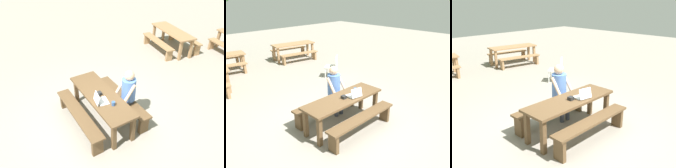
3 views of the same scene
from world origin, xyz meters
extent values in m
plane|color=gray|center=(0.00, 0.00, 0.00)|extent=(30.00, 30.00, 0.00)
cube|color=brown|center=(0.00, 0.00, 0.70)|extent=(2.09, 0.67, 0.05)
cube|color=brown|center=(-0.94, -0.24, 0.34)|extent=(0.09, 0.09, 0.68)
cube|color=brown|center=(0.94, -0.24, 0.34)|extent=(0.09, 0.09, 0.68)
cube|color=brown|center=(-0.94, 0.24, 0.34)|extent=(0.09, 0.09, 0.68)
cube|color=brown|center=(0.94, 0.24, 0.34)|extent=(0.09, 0.09, 0.68)
cube|color=brown|center=(0.00, -0.59, 0.44)|extent=(1.96, 0.30, 0.05)
cube|color=brown|center=(-0.88, -0.59, 0.21)|extent=(0.08, 0.24, 0.42)
cube|color=brown|center=(0.88, -0.59, 0.21)|extent=(0.08, 0.24, 0.42)
cube|color=brown|center=(0.00, 0.59, 0.44)|extent=(1.96, 0.30, 0.05)
cube|color=brown|center=(-0.88, 0.59, 0.21)|extent=(0.08, 0.24, 0.42)
cube|color=brown|center=(0.88, 0.59, 0.21)|extent=(0.08, 0.24, 0.42)
cube|color=white|center=(0.23, -0.09, 0.74)|extent=(0.33, 0.26, 0.02)
cube|color=white|center=(0.21, -0.22, 0.85)|extent=(0.31, 0.12, 0.21)
cube|color=#0F1933|center=(0.21, -0.22, 0.85)|extent=(0.28, 0.10, 0.19)
cube|color=black|center=(-0.03, -0.04, 0.76)|extent=(0.11, 0.10, 0.07)
cylinder|color=#335693|center=(0.47, 0.04, 0.77)|extent=(0.08, 0.08, 0.09)
cylinder|color=#333847|center=(0.16, 0.41, 0.23)|extent=(0.10, 0.10, 0.47)
cylinder|color=#333847|center=(0.34, 0.41, 0.23)|extent=(0.10, 0.10, 0.47)
cube|color=#333847|center=(0.25, 0.50, 0.51)|extent=(0.28, 0.28, 0.12)
cylinder|color=#517AC6|center=(0.25, 0.59, 0.82)|extent=(0.33, 0.33, 0.54)
cylinder|color=#DBAD89|center=(0.07, 0.49, 0.85)|extent=(0.07, 0.32, 0.41)
cylinder|color=#DBAD89|center=(0.44, 0.49, 0.85)|extent=(0.07, 0.32, 0.41)
sphere|color=#DBAD89|center=(0.25, 0.59, 1.19)|extent=(0.23, 0.23, 0.23)
cube|color=white|center=(2.12, 2.70, 0.40)|extent=(0.62, 0.62, 0.02)
cube|color=white|center=(2.25, 2.53, 0.62)|extent=(0.36, 0.28, 0.41)
cylinder|color=white|center=(2.15, 2.97, 0.20)|extent=(0.04, 0.04, 0.39)
cylinder|color=white|center=(1.85, 2.73, 0.20)|extent=(0.04, 0.04, 0.39)
cylinder|color=white|center=(2.39, 2.67, 0.20)|extent=(0.04, 0.04, 0.39)
cylinder|color=white|center=(2.09, 2.43, 0.20)|extent=(0.04, 0.04, 0.39)
cube|color=#9E754C|center=(2.50, 5.71, 0.74)|extent=(2.03, 0.99, 0.05)
cube|color=#9E754C|center=(1.60, 5.60, 0.36)|extent=(0.10, 0.10, 0.72)
cube|color=#9E754C|center=(3.33, 5.33, 0.36)|extent=(0.10, 0.10, 0.72)
cube|color=#9E754C|center=(1.68, 6.09, 0.36)|extent=(0.10, 0.10, 0.72)
cube|color=#9E754C|center=(3.40, 5.82, 0.36)|extent=(0.10, 0.10, 0.72)
cube|color=#9E754C|center=(2.41, 5.12, 0.40)|extent=(1.78, 0.57, 0.05)
cube|color=#9E754C|center=(1.64, 5.24, 0.19)|extent=(0.12, 0.25, 0.38)
cube|color=#9E754C|center=(3.18, 5.00, 0.19)|extent=(0.12, 0.25, 0.38)
cube|color=#9E754C|center=(2.59, 6.30, 0.40)|extent=(1.78, 0.57, 0.05)
cube|color=#9E754C|center=(1.83, 6.42, 0.19)|extent=(0.12, 0.25, 0.38)
cube|color=#9E754C|center=(3.36, 6.18, 0.19)|extent=(0.12, 0.25, 0.38)
cube|color=#9E754C|center=(0.09, 5.76, 0.33)|extent=(0.10, 0.10, 0.67)
cube|color=#9E754C|center=(0.18, 6.25, 0.33)|extent=(0.10, 0.10, 0.67)
cube|color=#9E754C|center=(-0.05, 5.42, 0.19)|extent=(0.12, 0.25, 0.38)
camera|label=1|loc=(3.62, -1.90, 3.78)|focal=35.70mm
camera|label=2|loc=(-3.47, -3.32, 3.02)|focal=36.48mm
camera|label=3|loc=(-3.48, -3.27, 2.68)|focal=40.41mm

